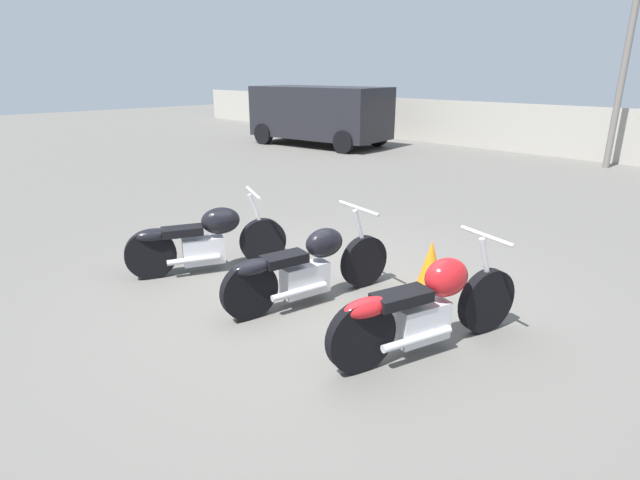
{
  "coord_description": "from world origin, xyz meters",
  "views": [
    {
      "loc": [
        3.67,
        -3.63,
        2.39
      ],
      "look_at": [
        0.0,
        -0.04,
        0.65
      ],
      "focal_mm": 28.0,
      "sensor_mm": 36.0,
      "label": 1
    }
  ],
  "objects": [
    {
      "name": "traffic_cone_near",
      "position": [
        0.68,
        1.11,
        0.27
      ],
      "size": [
        0.3,
        0.3,
        0.53
      ],
      "color": "orange",
      "rests_on": "ground_plane"
    },
    {
      "name": "motorcycle_slot_0",
      "position": [
        -1.51,
        -0.56,
        0.42
      ],
      "size": [
        0.99,
        1.86,
        0.97
      ],
      "rotation": [
        0.0,
        0.0,
        -0.41
      ],
      "color": "black",
      "rests_on": "ground_plane"
    },
    {
      "name": "fence_back",
      "position": [
        0.0,
        11.6,
        0.73
      ],
      "size": [
        40.0,
        0.04,
        1.47
      ],
      "color": "#9E998E",
      "rests_on": "ground_plane"
    },
    {
      "name": "motorcycle_slot_1",
      "position": [
        0.04,
        -0.27,
        0.41
      ],
      "size": [
        0.72,
        2.05,
        0.97
      ],
      "rotation": [
        0.0,
        0.0,
        -0.19
      ],
      "color": "black",
      "rests_on": "ground_plane"
    },
    {
      "name": "motorcycle_slot_2",
      "position": [
        1.5,
        -0.21,
        0.43
      ],
      "size": [
        0.81,
        2.0,
        1.0
      ],
      "rotation": [
        0.0,
        0.0,
        -0.28
      ],
      "color": "black",
      "rests_on": "ground_plane"
    },
    {
      "name": "ground_plane",
      "position": [
        0.0,
        0.0,
        0.0
      ],
      "size": [
        60.0,
        60.0,
        0.0
      ],
      "primitive_type": "plane",
      "color": "#5B5954"
    },
    {
      "name": "parked_van",
      "position": [
        -8.58,
        8.34,
        1.08
      ],
      "size": [
        4.82,
        2.71,
        1.91
      ],
      "rotation": [
        0.0,
        0.0,
        1.71
      ],
      "color": "black",
      "rests_on": "ground_plane"
    }
  ]
}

